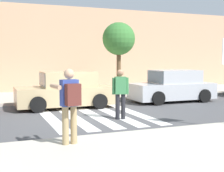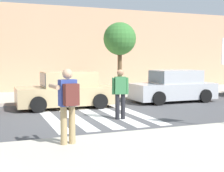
% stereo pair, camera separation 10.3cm
% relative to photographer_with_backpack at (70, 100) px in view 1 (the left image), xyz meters
% --- Properties ---
extents(ground_plane, '(120.00, 120.00, 0.00)m').
position_rel_photographer_with_backpack_xyz_m(ground_plane, '(1.90, 3.91, -1.17)').
color(ground_plane, '#4C4C4F').
extents(sidewalk_near, '(60.00, 6.00, 0.14)m').
position_rel_photographer_with_backpack_xyz_m(sidewalk_near, '(1.90, -2.29, -1.10)').
color(sidewalk_near, beige).
rests_on(sidewalk_near, ground).
extents(sidewalk_far, '(60.00, 4.80, 0.14)m').
position_rel_photographer_with_backpack_xyz_m(sidewalk_far, '(1.90, 9.91, -1.10)').
color(sidewalk_far, beige).
rests_on(sidewalk_far, ground).
extents(building_facade_far, '(56.00, 4.00, 5.35)m').
position_rel_photographer_with_backpack_xyz_m(building_facade_far, '(1.90, 14.31, 1.51)').
color(building_facade_far, tan).
rests_on(building_facade_far, ground).
extents(crosswalk_stripe_0, '(0.44, 5.20, 0.01)m').
position_rel_photographer_with_backpack_xyz_m(crosswalk_stripe_0, '(0.30, 4.11, -1.16)').
color(crosswalk_stripe_0, silver).
rests_on(crosswalk_stripe_0, ground).
extents(crosswalk_stripe_1, '(0.44, 5.20, 0.01)m').
position_rel_photographer_with_backpack_xyz_m(crosswalk_stripe_1, '(1.10, 4.11, -1.16)').
color(crosswalk_stripe_1, silver).
rests_on(crosswalk_stripe_1, ground).
extents(crosswalk_stripe_2, '(0.44, 5.20, 0.01)m').
position_rel_photographer_with_backpack_xyz_m(crosswalk_stripe_2, '(1.90, 4.11, -1.16)').
color(crosswalk_stripe_2, silver).
rests_on(crosswalk_stripe_2, ground).
extents(crosswalk_stripe_3, '(0.44, 5.20, 0.01)m').
position_rel_photographer_with_backpack_xyz_m(crosswalk_stripe_3, '(2.70, 4.11, -1.16)').
color(crosswalk_stripe_3, silver).
rests_on(crosswalk_stripe_3, ground).
extents(crosswalk_stripe_4, '(0.44, 5.20, 0.01)m').
position_rel_photographer_with_backpack_xyz_m(crosswalk_stripe_4, '(3.50, 4.11, -1.16)').
color(crosswalk_stripe_4, silver).
rests_on(crosswalk_stripe_4, ground).
extents(photographer_with_backpack, '(0.65, 0.89, 1.72)m').
position_rel_photographer_with_backpack_xyz_m(photographer_with_backpack, '(0.00, 0.00, 0.00)').
color(photographer_with_backpack, tan).
rests_on(photographer_with_backpack, sidewalk_near).
extents(pedestrian_crossing, '(0.57, 0.32, 1.72)m').
position_rel_photographer_with_backpack_xyz_m(pedestrian_crossing, '(2.53, 2.99, -0.19)').
color(pedestrian_crossing, '#232328').
rests_on(pedestrian_crossing, ground).
extents(parked_car_tan, '(4.10, 1.92, 1.55)m').
position_rel_photographer_with_backpack_xyz_m(parked_car_tan, '(1.37, 6.21, -0.44)').
color(parked_car_tan, tan).
rests_on(parked_car_tan, ground).
extents(parked_car_silver, '(4.10, 1.92, 1.55)m').
position_rel_photographer_with_backpack_xyz_m(parked_car_silver, '(6.70, 6.21, -0.44)').
color(parked_car_silver, '#B7BABF').
rests_on(parked_car_silver, ground).
extents(street_tree_center, '(1.81, 1.81, 3.96)m').
position_rel_photographer_with_backpack_xyz_m(street_tree_center, '(5.03, 9.10, 1.99)').
color(street_tree_center, brown).
rests_on(street_tree_center, sidewalk_far).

